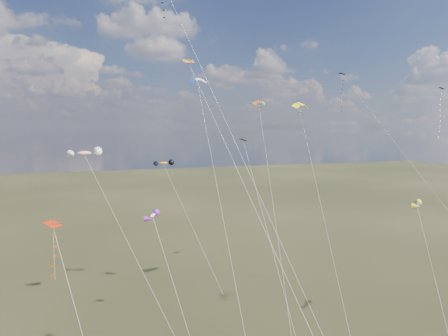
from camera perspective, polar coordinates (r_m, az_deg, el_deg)
name	(u,v)px	position (r m, az deg, el deg)	size (l,w,h in m)	color
diamond_black_high	(350,103)	(68.26, 17.62, 8.88)	(15.74, 20.93, 32.40)	black
diamond_navy_tall	(176,27)	(47.64, -6.89, 19.32)	(12.55, 21.28, 40.48)	#0D184D
diamond_black_mid	(260,202)	(44.39, 5.15, -4.90)	(1.83, 13.60, 22.29)	black
diamond_red_low	(57,259)	(34.50, -22.81, -11.88)	(5.33, 10.87, 16.28)	#A51E08
diamond_navy_right	(448,123)	(61.41, 29.41, 5.60)	(1.09, 26.15, 29.02)	#0C1745
diamond_orange_center	(230,154)	(34.52, 0.92, 2.08)	(9.84, 15.56, 29.90)	orange
parafoil_yellow	(300,105)	(58.73, 10.87, 8.88)	(6.94, 22.77, 27.58)	#F3F90A
parafoil_blue_white	(199,81)	(51.28, -3.66, 12.31)	(2.18, 19.16, 30.15)	blue
parafoil_tricolor	(260,104)	(56.19, 5.13, 9.10)	(5.53, 20.35, 27.62)	#CD9612
novelty_orange_black	(164,164)	(60.63, -8.61, 0.63)	(8.17, 9.25, 18.77)	orange
novelty_white_purple	(153,216)	(40.10, -10.10, -6.80)	(4.27, 10.32, 15.34)	white
novelty_redwhite_stripe	(85,153)	(51.04, -19.26, 1.97)	(10.97, 13.09, 21.16)	red
novelty_blue_yellow	(417,205)	(53.96, 25.90, -4.74)	(5.44, 11.29, 14.75)	blue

